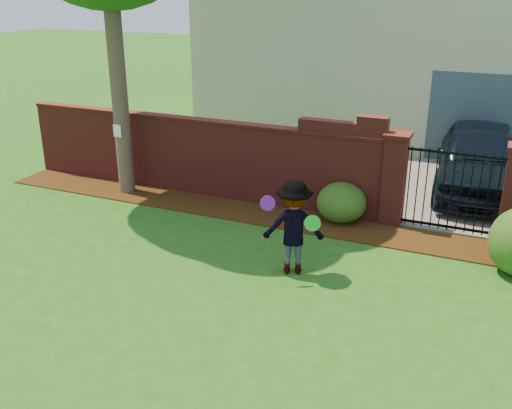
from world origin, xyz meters
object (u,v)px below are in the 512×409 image
at_px(car, 479,162).
at_px(frisbee_green, 312,223).
at_px(frisbee_purple, 268,203).
at_px(man, 293,228).

distance_m(car, frisbee_green, 5.75).
height_order(frisbee_purple, frisbee_green, frisbee_purple).
height_order(car, frisbee_green, car).
distance_m(man, frisbee_purple, 0.69).
bearing_deg(man, car, -135.59).
bearing_deg(frisbee_purple, man, 46.24).
bearing_deg(frisbee_green, car, 67.59).
height_order(man, frisbee_green, man).
xyz_separation_m(car, frisbee_green, (-2.19, -5.32, 0.19)).
distance_m(car, frisbee_purple, 6.31).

